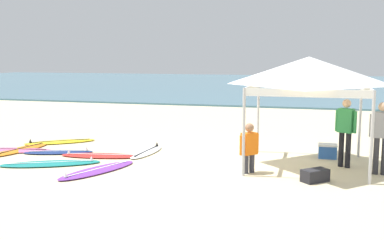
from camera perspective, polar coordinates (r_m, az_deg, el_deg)
ground_plane at (r=12.35m, az=-0.36°, el=-5.04°), size 80.00×80.00×0.00m
sea at (r=42.48m, az=10.58°, el=4.27°), size 80.00×36.00×0.10m
canopy_tent at (r=11.86m, az=14.16°, el=5.82°), size 2.89×2.89×2.75m
surfboard_purple at (r=11.48m, az=-11.54°, el=-6.05°), size 1.45×2.39×0.19m
surfboard_teal at (r=12.45m, az=-16.96°, el=-5.13°), size 2.55×1.68×0.19m
surfboard_yellow at (r=15.38m, az=-15.95°, el=-2.59°), size 2.12×1.74×0.19m
surfboard_red at (r=13.06m, az=-11.15°, el=-4.30°), size 2.32×0.94×0.19m
surfboard_pink at (r=14.55m, az=-21.51°, el=-3.45°), size 2.65×1.18×0.19m
surfboard_navy at (r=13.79m, az=-16.07°, el=-3.81°), size 2.01×1.15×0.19m
surfboard_white at (r=13.34m, az=-5.61°, el=-3.92°), size 0.63×1.88×0.19m
surfboard_orange at (r=14.49m, az=-20.46°, el=-3.44°), size 0.97×2.26×0.19m
person_grey at (r=11.66m, az=22.27°, el=-1.50°), size 0.55×0.23×1.71m
person_green at (r=12.11m, az=18.37°, el=-0.96°), size 0.50×0.36×1.71m
person_orange at (r=11.07m, az=7.04°, el=-3.17°), size 0.41×0.42×1.20m
gear_bag_near_tent at (r=10.71m, az=14.89°, el=-6.61°), size 0.66×0.64×0.28m
cooler_box at (r=13.15m, az=16.33°, el=-3.68°), size 0.50×0.36×0.39m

